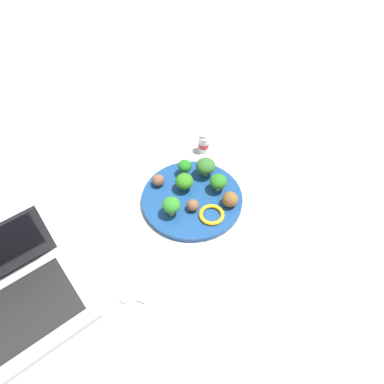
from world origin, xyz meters
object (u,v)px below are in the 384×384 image
broccoli_floret_front_left (185,166)px  broccoli_floret_center (206,166)px  meatball_back_right (230,199)px  pepper_ring_mid_right (212,215)px  fork (151,282)px  broccoli_floret_front_right (184,181)px  knife (136,277)px  meatball_center (158,180)px  meatball_mid_left (193,205)px  plate (192,199)px  broccoli_floret_far_rim (171,205)px  broccoli_floret_back_right (218,182)px  yogurt_bottle (204,144)px  napkin (145,278)px

broccoli_floret_front_left → broccoli_floret_center: broccoli_floret_center is taller
broccoli_floret_center → meatball_back_right: (0.08, 0.10, -0.01)m
pepper_ring_mid_right → fork: pepper_ring_mid_right is taller
broccoli_floret_front_right → knife: 0.29m
meatball_center → fork: (0.28, 0.10, -0.03)m
meatball_mid_left → meatball_center: 0.13m
plate → pepper_ring_mid_right: bearing=57.1°
plate → pepper_ring_mid_right: 0.08m
meatball_center → broccoli_floret_far_rim: bearing=40.9°
broccoli_floret_back_right → knife: size_ratio=0.36×
broccoli_floret_front_left → fork: (0.34, 0.04, -0.04)m
broccoli_floret_front_right → knife: size_ratio=0.35×
plate → broccoli_floret_front_left: size_ratio=5.73×
broccoli_floret_front_left → meatball_mid_left: bearing=28.7°
broccoli_floret_front_left → yogurt_bottle: (-0.13, 0.02, -0.02)m
pepper_ring_mid_right → meatball_mid_left: bearing=-95.2°
knife → meatball_center: bearing=-168.0°
plate → meatball_back_right: meatball_back_right is taller
meatball_center → yogurt_bottle: 0.21m
fork → yogurt_bottle: 0.47m
napkin → fork: bearing=68.6°
broccoli_floret_front_left → knife: broccoli_floret_front_left is taller
plate → broccoli_floret_front_right: size_ratio=5.47×
meatball_mid_left → meatball_center: size_ratio=0.94×
napkin → broccoli_floret_front_left: bearing=-176.5°
broccoli_floret_back_right → broccoli_floret_front_left: broccoli_floret_back_right is taller
broccoli_floret_back_right → pepper_ring_mid_right: 0.10m
plate → meatball_center: size_ratio=8.04×
meatball_center → meatball_mid_left: bearing=66.5°
broccoli_floret_front_left → pepper_ring_mid_right: (0.12, 0.12, -0.03)m
napkin → plate: bearing=174.0°
broccoli_floret_back_right → fork: bearing=-12.5°
broccoli_floret_back_right → meatball_center: size_ratio=1.52×
broccoli_floret_front_right → broccoli_floret_front_left: size_ratio=1.05×
plate → fork: plate is taller
meatball_back_right → broccoli_floret_front_left: bearing=-114.2°
fork → meatball_back_right: bearing=157.2°
broccoli_floret_far_rim → meatball_back_right: (-0.08, 0.14, -0.01)m
meatball_mid_left → yogurt_bottle: (-0.25, -0.05, -0.00)m
meatball_center → knife: (0.28, 0.06, -0.03)m
meatball_mid_left → pepper_ring_mid_right: meatball_mid_left is taller
plate → broccoli_floret_front_left: broccoli_floret_front_left is taller
broccoli_floret_far_rim → meatball_mid_left: bearing=124.2°
meatball_mid_left → napkin: bearing=-11.2°
fork → plate: bearing=178.0°
broccoli_floret_back_right → pepper_ring_mid_right: bearing=6.2°
plate → broccoli_floret_far_rim: size_ratio=4.95×
broccoli_floret_front_right → meatball_back_right: broccoli_floret_front_right is taller
broccoli_floret_far_rim → napkin: bearing=1.4°
pepper_ring_mid_right → broccoli_floret_front_right: bearing=-123.5°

